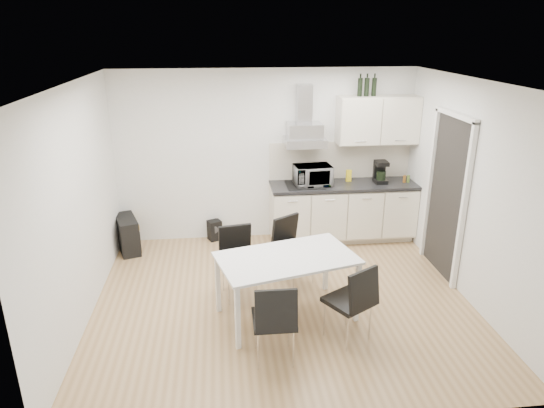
# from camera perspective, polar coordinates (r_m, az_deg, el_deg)

# --- Properties ---
(ground) EXTENTS (4.50, 4.50, 0.00)m
(ground) POSITION_cam_1_polar(r_m,az_deg,el_deg) (6.05, 1.22, -11.19)
(ground) COLOR tan
(ground) RESTS_ON ground
(wall_back) EXTENTS (4.50, 0.10, 2.60)m
(wall_back) POSITION_cam_1_polar(r_m,az_deg,el_deg) (7.39, -0.72, 5.65)
(wall_back) COLOR silver
(wall_back) RESTS_ON ground
(wall_front) EXTENTS (4.50, 0.10, 2.60)m
(wall_front) POSITION_cam_1_polar(r_m,az_deg,el_deg) (3.69, 5.44, -9.90)
(wall_front) COLOR silver
(wall_front) RESTS_ON ground
(wall_left) EXTENTS (0.10, 4.00, 2.60)m
(wall_left) POSITION_cam_1_polar(r_m,az_deg,el_deg) (5.67, -21.86, -0.38)
(wall_left) COLOR silver
(wall_left) RESTS_ON ground
(wall_right) EXTENTS (0.10, 4.00, 2.60)m
(wall_right) POSITION_cam_1_polar(r_m,az_deg,el_deg) (6.19, 22.45, 1.21)
(wall_right) COLOR silver
(wall_right) RESTS_ON ground
(ceiling) EXTENTS (4.50, 4.50, 0.00)m
(ceiling) POSITION_cam_1_polar(r_m,az_deg,el_deg) (5.20, 1.44, 14.11)
(ceiling) COLOR white
(ceiling) RESTS_ON wall_back
(doorway) EXTENTS (0.08, 1.04, 2.10)m
(doorway) POSITION_cam_1_polar(r_m,az_deg,el_deg) (6.71, 19.72, 0.70)
(doorway) COLOR white
(doorway) RESTS_ON ground
(kitchenette) EXTENTS (2.22, 0.64, 2.52)m
(kitchenette) POSITION_cam_1_polar(r_m,az_deg,el_deg) (7.48, 8.60, 1.84)
(kitchenette) COLOR beige
(kitchenette) RESTS_ON ground
(dining_table) EXTENTS (1.67, 1.22, 0.75)m
(dining_table) POSITION_cam_1_polar(r_m,az_deg,el_deg) (5.43, 1.74, -6.95)
(dining_table) COLOR white
(dining_table) RESTS_ON ground
(chair_far_left) EXTENTS (0.52, 0.57, 0.88)m
(chair_far_left) POSITION_cam_1_polar(r_m,az_deg,el_deg) (5.94, -3.91, -7.03)
(chair_far_left) COLOR black
(chair_far_left) RESTS_ON ground
(chair_far_right) EXTENTS (0.64, 0.66, 0.88)m
(chair_far_right) POSITION_cam_1_polar(r_m,az_deg,el_deg) (6.23, 2.70, -5.65)
(chair_far_right) COLOR black
(chair_far_right) RESTS_ON ground
(chair_near_left) EXTENTS (0.44, 0.50, 0.88)m
(chair_near_left) POSITION_cam_1_polar(r_m,az_deg,el_deg) (4.88, 0.23, -13.52)
(chair_near_left) COLOR black
(chair_near_left) RESTS_ON ground
(chair_near_right) EXTENTS (0.64, 0.66, 0.88)m
(chair_near_right) POSITION_cam_1_polar(r_m,az_deg,el_deg) (5.23, 8.95, -11.30)
(chair_near_right) COLOR black
(chair_near_right) RESTS_ON ground
(guitar_amp) EXTENTS (0.45, 0.67, 0.52)m
(guitar_amp) POSITION_cam_1_polar(r_m,az_deg,el_deg) (7.50, -16.62, -3.42)
(guitar_amp) COLOR black
(guitar_amp) RESTS_ON ground
(floor_speaker) EXTENTS (0.24, 0.23, 0.32)m
(floor_speaker) POSITION_cam_1_polar(r_m,az_deg,el_deg) (7.63, -6.77, -3.07)
(floor_speaker) COLOR black
(floor_speaker) RESTS_ON ground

